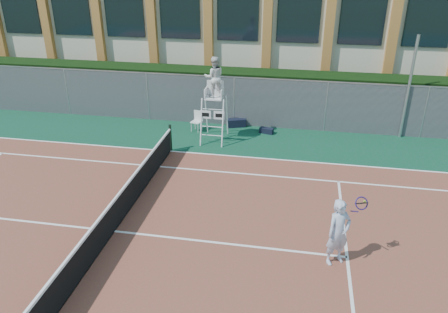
% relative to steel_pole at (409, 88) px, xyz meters
% --- Properties ---
extents(ground, '(120.00, 120.00, 0.00)m').
position_rel_steel_pole_xyz_m(ground, '(-9.17, -8.70, -2.13)').
color(ground, '#233814').
extents(apron, '(36.00, 20.00, 0.01)m').
position_rel_steel_pole_xyz_m(apron, '(-9.17, -7.70, -2.13)').
color(apron, '#0D3D27').
rests_on(apron, ground).
extents(tennis_court, '(23.77, 10.97, 0.02)m').
position_rel_steel_pole_xyz_m(tennis_court, '(-9.17, -8.70, -2.11)').
color(tennis_court, brown).
rests_on(tennis_court, apron).
extents(tennis_net, '(0.10, 11.30, 1.10)m').
position_rel_steel_pole_xyz_m(tennis_net, '(-9.17, -8.70, -1.60)').
color(tennis_net, black).
rests_on(tennis_net, ground).
extents(fence, '(40.00, 0.06, 2.20)m').
position_rel_steel_pole_xyz_m(fence, '(-9.17, 0.10, -1.03)').
color(fence, '#595E60').
rests_on(fence, ground).
extents(hedge, '(40.00, 1.40, 2.20)m').
position_rel_steel_pole_xyz_m(hedge, '(-9.17, 1.30, -1.03)').
color(hedge, black).
rests_on(hedge, ground).
extents(building, '(45.00, 10.60, 8.22)m').
position_rel_steel_pole_xyz_m(building, '(-9.17, 9.25, 2.01)').
color(building, beige).
rests_on(building, ground).
extents(steel_pole, '(0.12, 0.12, 4.27)m').
position_rel_steel_pole_xyz_m(steel_pole, '(0.00, 0.00, 0.00)').
color(steel_pole, '#9EA0A5').
rests_on(steel_pole, ground).
extents(umpire_chair, '(0.98, 1.51, 3.52)m').
position_rel_steel_pole_xyz_m(umpire_chair, '(-7.70, -1.65, 0.44)').
color(umpire_chair, white).
rests_on(umpire_chair, ground).
extents(plastic_chair, '(0.51, 0.51, 0.89)m').
position_rel_steel_pole_xyz_m(plastic_chair, '(-8.63, -0.85, -1.60)').
color(plastic_chair, silver).
rests_on(plastic_chair, apron).
extents(sports_bag_near, '(0.91, 0.60, 0.36)m').
position_rel_steel_pole_xyz_m(sports_bag_near, '(-7.03, -0.10, -1.94)').
color(sports_bag_near, black).
rests_on(sports_bag_near, apron).
extents(sports_bag_far, '(0.63, 0.39, 0.24)m').
position_rel_steel_pole_xyz_m(sports_bag_far, '(-5.62, -0.62, -2.01)').
color(sports_bag_far, black).
rests_on(sports_bag_far, apron).
extents(tennis_player, '(1.06, 0.81, 1.80)m').
position_rel_steel_pole_xyz_m(tennis_player, '(-3.10, -8.93, -1.20)').
color(tennis_player, silver).
rests_on(tennis_player, tennis_court).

